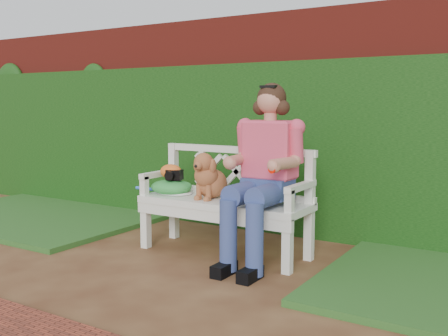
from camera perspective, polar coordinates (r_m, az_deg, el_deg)
The scene contains 11 objects.
ground at distance 4.13m, azimuth -7.31°, elevation -11.33°, with size 60.00×60.00×0.00m, color #492515.
brick_wall at distance 5.52m, azimuth 5.08°, elevation 4.96°, with size 10.00×0.30×2.20m, color maroon.
ivy_hedge at distance 5.34m, azimuth 3.99°, elevation 2.21°, with size 10.00×0.18×1.70m, color #255718.
grass_left at distance 6.40m, azimuth -19.03°, elevation -4.83°, with size 2.60×2.00×0.05m, color #1D4818.
garden_bench at distance 4.55m, azimuth -0.00°, elevation -6.38°, with size 1.58×0.60×0.48m, color white, non-canonical shape.
seated_woman at distance 4.24m, azimuth 4.69°, elevation -0.62°, with size 0.62×0.83×1.47m, color #E14453, non-canonical shape.
dog at distance 4.51m, azimuth -1.54°, elevation -0.76°, with size 0.27×0.37×0.41m, color brown, non-canonical shape.
tennis_racket at distance 4.82m, azimuth -5.70°, elevation -2.57°, with size 0.66×0.28×0.03m, color silver, non-canonical shape.
green_bag at distance 4.77m, azimuth -5.80°, elevation -2.04°, with size 0.40×0.31×0.13m, color #2B6B27, non-canonical shape.
camera_item at distance 4.73m, azimuth -5.41°, elevation -0.73°, with size 0.14×0.10×0.09m, color black.
baseball_glove at distance 4.77m, azimuth -5.79°, elevation -0.39°, with size 0.21×0.16×0.14m, color orange.
Camera 1 is at (2.49, -3.03, 1.29)m, focal length 42.00 mm.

